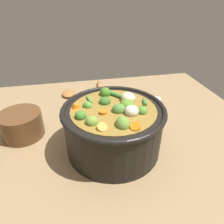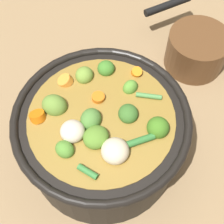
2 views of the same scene
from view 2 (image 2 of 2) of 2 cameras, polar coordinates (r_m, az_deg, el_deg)
name	(u,v)px [view 2 (image 2 of 2)]	position (r m, az deg, el deg)	size (l,w,h in m)	color
ground_plane	(103,152)	(0.63, -1.58, -7.23)	(1.10, 1.10, 0.00)	#8C704C
cooking_pot	(102,134)	(0.56, -1.78, -4.09)	(0.30, 0.30, 0.17)	black
small_saucepan	(196,49)	(0.75, 14.95, 10.96)	(0.21, 0.21, 0.09)	brown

